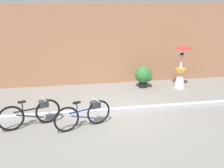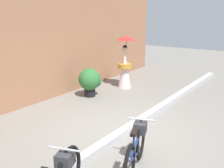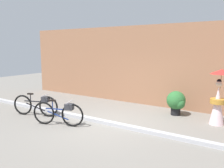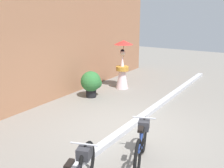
# 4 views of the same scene
# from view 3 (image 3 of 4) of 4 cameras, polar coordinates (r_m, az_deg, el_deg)

# --- Properties ---
(ground_plane) EXTENTS (30.00, 30.00, 0.00)m
(ground_plane) POSITION_cam_3_polar(r_m,az_deg,el_deg) (8.24, -1.85, -9.47)
(ground_plane) COLOR gray
(building_wall) EXTENTS (14.00, 0.40, 3.55)m
(building_wall) POSITION_cam_3_polar(r_m,az_deg,el_deg) (10.87, 8.78, 4.43)
(building_wall) COLOR #9E6B4C
(building_wall) RESTS_ON ground_plane
(sidewalk_curb) EXTENTS (14.00, 0.20, 0.12)m
(sidewalk_curb) POSITION_cam_3_polar(r_m,az_deg,el_deg) (8.22, -1.86, -9.07)
(sidewalk_curb) COLOR #B2B2B7
(sidewalk_curb) RESTS_ON ground_plane
(bicycle_near_officer) EXTENTS (1.72, 0.70, 0.86)m
(bicycle_near_officer) POSITION_cam_3_polar(r_m,az_deg,el_deg) (8.13, -12.48, -6.74)
(bicycle_near_officer) COLOR black
(bicycle_near_officer) RESTS_ON ground_plane
(bicycle_far_side) EXTENTS (1.78, 0.71, 0.86)m
(bicycle_far_side) POSITION_cam_3_polar(r_m,az_deg,el_deg) (9.50, -17.59, -4.73)
(bicycle_far_side) COLOR black
(bicycle_far_side) RESTS_ON ground_plane
(person_with_parasol) EXTENTS (0.72, 0.72, 1.88)m
(person_with_parasol) POSITION_cam_3_polar(r_m,az_deg,el_deg) (8.69, 24.10, -3.13)
(person_with_parasol) COLOR silver
(person_with_parasol) RESTS_ON ground_plane
(potted_plant_by_door) EXTENTS (0.73, 0.72, 0.93)m
(potted_plant_by_door) POSITION_cam_3_polar(r_m,az_deg,el_deg) (9.45, 15.17, -4.09)
(potted_plant_by_door) COLOR black
(potted_plant_by_door) RESTS_ON ground_plane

